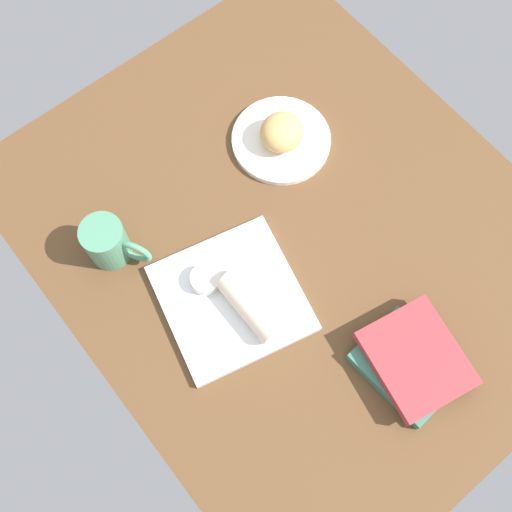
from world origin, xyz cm
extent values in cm
cube|color=brown|center=(0.00, 0.00, 2.00)|extent=(110.00, 90.00, 4.00)
cylinder|color=white|center=(17.88, -11.35, 4.70)|extent=(20.59, 20.59, 1.40)
ellipsoid|color=tan|center=(17.51, -11.08, 8.50)|extent=(10.85, 11.22, 6.19)
cube|color=white|center=(-2.59, 17.93, 4.80)|extent=(30.30, 30.30, 1.60)
cylinder|color=silver|center=(2.75, 19.78, 6.95)|extent=(5.68, 5.68, 2.71)
cylinder|color=#CB4C2C|center=(2.75, 19.78, 8.01)|extent=(4.66, 4.66, 0.40)
cylinder|color=beige|center=(-6.86, 16.46, 8.41)|extent=(13.94, 5.67, 5.62)
cube|color=#387260|center=(-32.66, 1.38, 5.36)|extent=(18.25, 14.74, 2.72)
cube|color=#A53338|center=(-32.75, 0.44, 7.96)|extent=(20.63, 18.24, 2.49)
cylinder|color=#4C8C6B|center=(19.89, 30.03, 8.93)|extent=(8.21, 8.21, 9.87)
cylinder|color=#AF6239|center=(19.89, 30.03, 13.27)|extent=(6.73, 6.73, 0.40)
torus|color=#4C8C6B|center=(14.99, 27.06, 8.93)|extent=(6.71, 4.72, 7.12)
camera|label=1|loc=(-32.17, 36.03, 118.15)|focal=44.09mm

